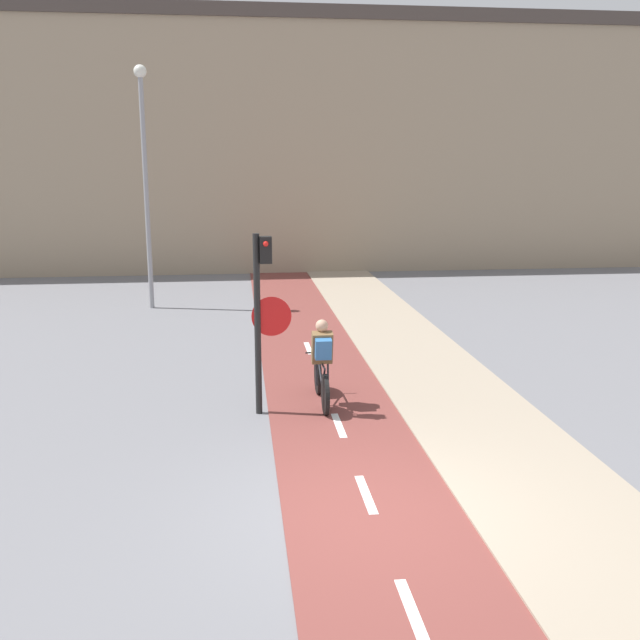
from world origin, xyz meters
The scene contains 7 objects.
ground_plane centered at (0.00, 0.00, 0.00)m, with size 120.00×120.00×0.00m, color slate.
bike_lane centered at (0.00, 0.00, 0.01)m, with size 2.23×60.00×0.02m.
sidewalk_strip centered at (2.31, 0.00, 0.03)m, with size 2.40×60.00×0.05m.
building_row_background centered at (0.00, 22.28, 4.96)m, with size 60.00×5.20×9.91m.
traffic_light_pole centered at (-1.19, 3.79, 1.91)m, with size 0.67×0.25×3.08m.
street_lamp_far centered at (-4.15, 13.35, 4.20)m, with size 0.36×0.36×6.89m.
cyclist_near centered at (-0.15, 4.11, 0.73)m, with size 0.46×1.84×1.55m.
Camera 1 is at (-1.57, -7.87, 4.19)m, focal length 40.00 mm.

